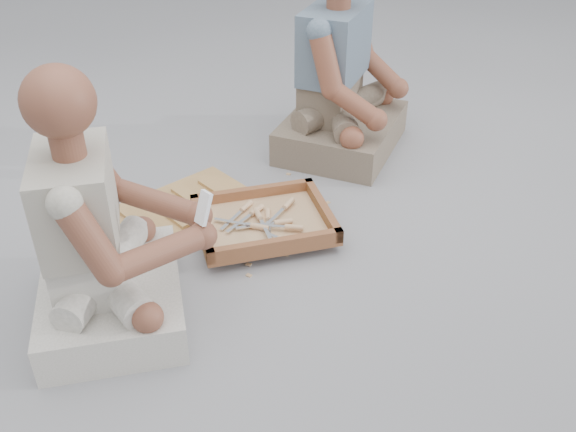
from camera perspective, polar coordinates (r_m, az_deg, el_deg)
ground at (r=2.23m, az=2.30°, el=-7.05°), size 60.00×60.00×0.00m
carved_panel at (r=2.66m, az=-9.22°, el=0.46°), size 0.64×0.48×0.04m
tool_tray at (r=2.48m, az=-2.17°, el=-0.50°), size 0.61×0.54×0.07m
chisel_0 at (r=2.45m, az=-0.92°, el=-0.58°), size 0.21×0.09×0.02m
chisel_1 at (r=2.43m, az=-3.03°, el=-0.89°), size 0.15×0.18×0.02m
chisel_2 at (r=2.51m, az=-3.10°, el=0.31°), size 0.21×0.10×0.02m
chisel_3 at (r=2.50m, az=-1.78°, el=-0.17°), size 0.13×0.20×0.02m
chisel_4 at (r=2.55m, az=-3.98°, el=0.62°), size 0.20×0.12×0.02m
chisel_5 at (r=2.47m, az=-2.54°, el=-0.10°), size 0.08×0.22×0.02m
chisel_6 at (r=2.54m, az=-0.19°, el=0.88°), size 0.20×0.12×0.02m
chisel_7 at (r=2.42m, az=0.02°, el=-0.98°), size 0.18×0.16×0.02m
chisel_8 at (r=2.38m, az=-0.59°, el=-2.07°), size 0.10×0.21×0.02m
wood_chip_0 at (r=2.37m, az=-3.52°, el=-4.32°), size 0.02×0.02×0.00m
wood_chip_1 at (r=2.64m, az=-10.13°, el=-0.31°), size 0.02×0.02×0.00m
wood_chip_2 at (r=2.92m, az=0.05°, el=3.75°), size 0.02×0.02×0.00m
wood_chip_3 at (r=2.41m, az=-0.19°, el=-3.45°), size 0.02×0.02×0.00m
wood_chip_4 at (r=2.65m, az=-2.22°, el=0.39°), size 0.02×0.02×0.00m
wood_chip_5 at (r=2.69m, az=1.00°, el=0.91°), size 0.02×0.02×0.00m
wood_chip_6 at (r=2.77m, az=2.08°, el=1.93°), size 0.02×0.02×0.00m
wood_chip_7 at (r=2.32m, az=-3.50°, el=-5.29°), size 0.02×0.02×0.00m
wood_chip_8 at (r=2.71m, az=3.56°, el=1.20°), size 0.02×0.02×0.00m
craftsman at (r=2.05m, az=-16.35°, el=-2.34°), size 0.66×0.67×0.87m
companion at (r=3.03m, az=4.73°, el=11.56°), size 0.79×0.75×0.96m
mobile_phone at (r=1.93m, az=-7.52°, el=0.73°), size 0.06×0.05×0.10m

